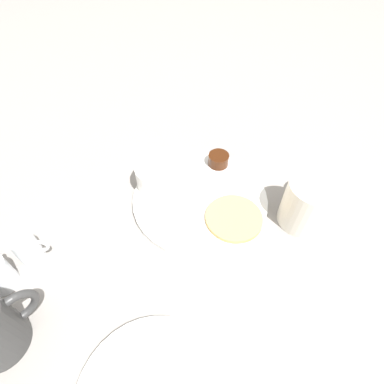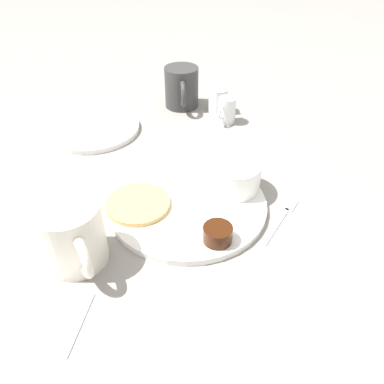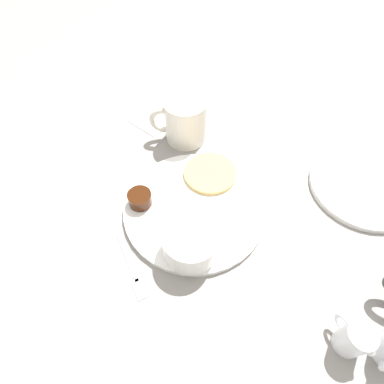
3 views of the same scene
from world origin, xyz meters
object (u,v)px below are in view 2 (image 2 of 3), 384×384
at_px(plate, 188,204).
at_px(coffee_mug, 73,235).
at_px(creamer_pitcher_far, 218,100).
at_px(fork, 284,214).
at_px(creamer_pitcher_near, 227,110).
at_px(second_mug, 182,88).
at_px(bowl, 234,174).

bearing_deg(plate, coffee_mug, -52.18).
xyz_separation_m(creamer_pitcher_far, fork, (0.41, 0.10, -0.03)).
distance_m(plate, creamer_pitcher_near, 0.34).
bearing_deg(second_mug, creamer_pitcher_near, 51.93).
height_order(plate, coffee_mug, coffee_mug).
bearing_deg(creamer_pitcher_near, creamer_pitcher_far, -162.24).
bearing_deg(second_mug, plate, 3.24).
height_order(plate, second_mug, second_mug).
bearing_deg(coffee_mug, second_mug, 165.27).
bearing_deg(fork, coffee_mug, -72.52).
relative_size(creamer_pitcher_near, fork, 0.52).
bearing_deg(plate, creamer_pitcher_near, 164.57).
bearing_deg(creamer_pitcher_near, bowl, -1.07).
xyz_separation_m(creamer_pitcher_near, second_mug, (-0.09, -0.11, 0.02)).
bearing_deg(second_mug, fork, 23.90).
bearing_deg(plate, creamer_pitcher_far, 169.43).
height_order(coffee_mug, second_mug, same).
xyz_separation_m(bowl, fork, (0.07, 0.09, -0.04)).
relative_size(creamer_pitcher_far, second_mug, 0.57).
relative_size(coffee_mug, creamer_pitcher_far, 1.76).
xyz_separation_m(plate, fork, (0.02, 0.17, -0.00)).
height_order(creamer_pitcher_near, fork, creamer_pitcher_near).
height_order(coffee_mug, fork, coffee_mug).
distance_m(creamer_pitcher_near, creamer_pitcher_far, 0.06).
bearing_deg(plate, bowl, 117.11).
distance_m(plate, fork, 0.17).
xyz_separation_m(creamer_pitcher_far, second_mug, (-0.03, -0.10, 0.02)).
bearing_deg(second_mug, creamer_pitcher_far, 71.76).
bearing_deg(fork, bowl, -127.73).
relative_size(bowl, coffee_mug, 0.81).
xyz_separation_m(bowl, coffee_mug, (0.17, -0.25, 0.01)).
height_order(bowl, coffee_mug, coffee_mug).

